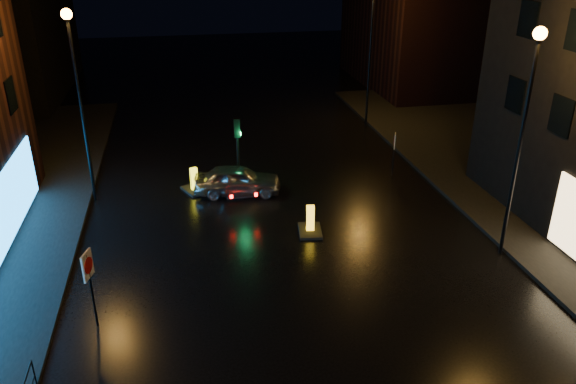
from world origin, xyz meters
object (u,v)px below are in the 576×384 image
object	(u,v)px
bollard_near	(310,226)
silver_hatchback	(238,180)
road_sign_left	(89,272)
road_sign_right	(394,145)
bollard_far	(195,186)
traffic_signal	(239,178)

from	to	relation	value
bollard_near	silver_hatchback	bearing A→B (deg)	127.59
road_sign_left	road_sign_right	size ratio (longest dim) A/B	1.18
bollard_far	road_sign_left	xyz separation A→B (m)	(-3.43, -9.54, 1.70)
bollard_far	road_sign_left	distance (m)	10.28
bollard_far	road_sign_right	world-z (taller)	road_sign_right
road_sign_right	traffic_signal	bearing A→B (deg)	22.89
bollard_near	bollard_far	bearing A→B (deg)	139.69
silver_hatchback	road_sign_left	size ratio (longest dim) A/B	1.53
road_sign_right	bollard_far	bearing A→B (deg)	22.71
road_sign_left	traffic_signal	bearing A→B (deg)	76.57
road_sign_left	silver_hatchback	bearing A→B (deg)	75.48
bollard_far	road_sign_right	xyz separation A→B (m)	(9.79, -0.07, 1.41)
bollard_near	road_sign_right	distance (m)	7.42
silver_hatchback	road_sign_right	xyz separation A→B (m)	(7.82, 0.58, 0.98)
road_sign_left	road_sign_right	distance (m)	16.26
traffic_signal	silver_hatchback	bearing A→B (deg)	-101.77
road_sign_left	bollard_near	bearing A→B (deg)	46.92
bollard_far	road_sign_left	world-z (taller)	road_sign_left
traffic_signal	road_sign_left	xyz separation A→B (m)	(-5.53, -9.50, 1.45)
silver_hatchback	road_sign_left	world-z (taller)	road_sign_left
road_sign_left	road_sign_right	bearing A→B (deg)	52.36
silver_hatchback	bollard_far	xyz separation A→B (m)	(-1.97, 0.65, -0.42)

